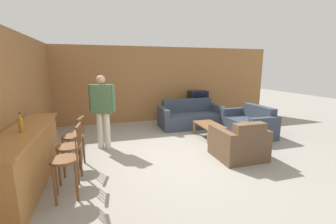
% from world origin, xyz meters
% --- Properties ---
extents(ground_plane, '(24.00, 24.00, 0.00)m').
position_xyz_m(ground_plane, '(0.00, 0.00, 0.00)').
color(ground_plane, gray).
extents(wall_back, '(9.40, 0.08, 2.60)m').
position_xyz_m(wall_back, '(0.00, 3.54, 1.30)').
color(wall_back, '#9E6B3D').
rests_on(wall_back, ground_plane).
extents(wall_left, '(0.08, 8.54, 2.60)m').
position_xyz_m(wall_left, '(-3.17, 1.27, 1.30)').
color(wall_left, '#9E6B3D').
rests_on(wall_left, ground_plane).
extents(bar_counter, '(0.55, 2.56, 0.96)m').
position_xyz_m(bar_counter, '(-2.84, -0.37, 0.48)').
color(bar_counter, '#A87038').
rests_on(bar_counter, ground_plane).
extents(bar_chair_near, '(0.45, 0.45, 0.98)m').
position_xyz_m(bar_chair_near, '(-2.19, -0.93, 0.54)').
color(bar_chair_near, brown).
rests_on(bar_chair_near, ground_plane).
extents(bar_chair_mid, '(0.45, 0.45, 0.98)m').
position_xyz_m(bar_chair_mid, '(-2.19, -0.40, 0.54)').
color(bar_chair_mid, brown).
rests_on(bar_chair_mid, ground_plane).
extents(bar_chair_far, '(0.49, 0.49, 0.98)m').
position_xyz_m(bar_chair_far, '(-2.19, 0.20, 0.54)').
color(bar_chair_far, brown).
rests_on(bar_chair_far, ground_plane).
extents(couch_far, '(2.01, 0.96, 0.86)m').
position_xyz_m(couch_far, '(1.11, 2.35, 0.30)').
color(couch_far, '#384251').
rests_on(couch_far, ground_plane).
extents(armchair_near, '(0.97, 0.91, 0.84)m').
position_xyz_m(armchair_near, '(1.12, -0.36, 0.31)').
color(armchair_near, brown).
rests_on(armchair_near, ground_plane).
extents(loveseat_right, '(0.88, 1.52, 0.83)m').
position_xyz_m(loveseat_right, '(2.40, 1.04, 0.30)').
color(loveseat_right, '#384251').
rests_on(loveseat_right, ground_plane).
extents(coffee_table, '(0.56, 0.98, 0.38)m').
position_xyz_m(coffee_table, '(1.15, 1.08, 0.33)').
color(coffee_table, brown).
rests_on(coffee_table, ground_plane).
extents(tv_unit, '(0.99, 0.51, 0.57)m').
position_xyz_m(tv_unit, '(1.74, 3.18, 0.29)').
color(tv_unit, '#513823').
rests_on(tv_unit, ground_plane).
extents(tv, '(0.65, 0.45, 0.49)m').
position_xyz_m(tv, '(1.74, 3.18, 0.82)').
color(tv, black).
rests_on(tv, tv_unit).
extents(bottle, '(0.07, 0.07, 0.30)m').
position_xyz_m(bottle, '(-2.82, -0.51, 1.10)').
color(bottle, '#B27A23').
rests_on(bottle, bar_counter).
extents(person_by_window, '(0.58, 0.32, 1.73)m').
position_xyz_m(person_by_window, '(-1.63, 1.11, 0.98)').
color(person_by_window, silver).
rests_on(person_by_window, ground_plane).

